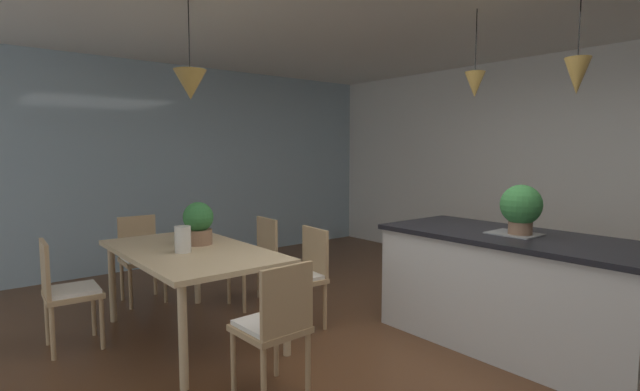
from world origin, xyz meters
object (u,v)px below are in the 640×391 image
chair_kitchen_end (275,324)px  kitchen_island (513,289)px  chair_far_right (303,274)px  potted_plant_on_island (521,207)px  dining_table (191,257)px  chair_window_end (141,255)px  chair_far_left (256,258)px  potted_plant_on_table (198,223)px  chair_near_left (66,290)px  vase_on_dining_table (183,239)px

chair_kitchen_end → kitchen_island: (0.54, 1.90, -0.01)m
chair_far_right → potted_plant_on_island: size_ratio=2.21×
dining_table → kitchen_island: bearing=46.9°
chair_window_end → chair_far_left: 1.21m
chair_far_right → potted_plant_on_table: potted_plant_on_table is taller
chair_kitchen_end → potted_plant_on_table: (-1.38, 0.14, 0.46)m
dining_table → potted_plant_on_island: size_ratio=4.43×
chair_near_left → chair_far_left: size_ratio=1.00×
dining_table → chair_window_end: chair_window_end is taller
vase_on_dining_table → chair_kitchen_end: bearing=5.0°
potted_plant_on_table → kitchen_island: bearing=42.5°
chair_far_left → potted_plant_on_table: potted_plant_on_table is taller
chair_window_end → vase_on_dining_table: bearing=-4.3°
vase_on_dining_table → kitchen_island: bearing=49.7°
chair_window_end → chair_far_left: size_ratio=1.00×
chair_window_end → chair_far_left: (0.85, 0.86, 0.00)m
chair_near_left → dining_table: bearing=65.3°
chair_near_left → potted_plant_on_island: potted_plant_on_island is taller
chair_kitchen_end → chair_far_right: (-0.85, 0.86, 0.00)m
chair_kitchen_end → vase_on_dining_table: bearing=-175.0°
chair_window_end → potted_plant_on_table: bearing=7.1°
chair_window_end → vase_on_dining_table: vase_on_dining_table is taller
chair_window_end → chair_kitchen_end: size_ratio=1.00×
chair_far_right → kitchen_island: 1.73m
chair_far_right → chair_near_left: bearing=-114.7°
chair_window_end → potted_plant_on_table: (1.10, 0.14, 0.46)m
kitchen_island → vase_on_dining_table: size_ratio=9.80×
chair_far_left → potted_plant_on_island: 2.52m
dining_table → chair_window_end: size_ratio=2.00×
chair_kitchen_end → chair_far_left: same height
chair_far_left → potted_plant_on_table: (0.25, -0.72, 0.46)m
chair_window_end → chair_far_right: 1.85m
chair_kitchen_end → potted_plant_on_island: size_ratio=2.21×
chair_window_end → chair_far_right: (1.64, 0.86, 0.00)m
chair_near_left → potted_plant_on_island: bearing=51.3°
kitchen_island → potted_plant_on_table: (-1.92, -1.76, 0.47)m
chair_kitchen_end → chair_window_end: bearing=180.0°
chair_kitchen_end → potted_plant_on_table: size_ratio=2.37×
potted_plant_on_table → chair_window_end: bearing=-172.9°
chair_near_left → chair_kitchen_end: size_ratio=1.00×
dining_table → potted_plant_on_island: bearing=46.3°
chair_kitchen_end → vase_on_dining_table: vase_on_dining_table is taller
chair_kitchen_end → kitchen_island: 1.97m
chair_window_end → chair_near_left: size_ratio=1.00×
chair_window_end → kitchen_island: size_ratio=0.42×
dining_table → chair_window_end: (-1.24, 0.00, -0.20)m
chair_far_left → vase_on_dining_table: (0.47, -0.96, 0.38)m
potted_plant_on_island → chair_far_right: bearing=-143.8°
dining_table → chair_far_right: (0.40, 0.86, -0.20)m
vase_on_dining_table → chair_far_right: bearing=72.0°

